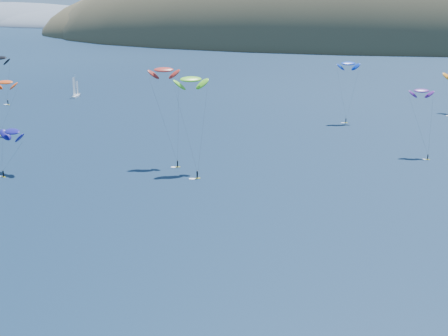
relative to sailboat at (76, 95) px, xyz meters
name	(u,v)px	position (x,y,z in m)	size (l,w,h in m)	color
island	(374,51)	(133.13, 355.80, -11.63)	(730.00, 300.00, 210.00)	#3D3526
headland	(16,24)	(-351.53, 543.52, -4.26)	(460.00, 250.00, 60.00)	slate
sailboat	(76,95)	(0.00, 0.00, 0.00)	(8.34, 7.20, 10.31)	white
kitesurfer_1	(5,82)	(9.87, -71.02, 16.38)	(8.41, 7.10, 19.56)	yellow
kitesurfer_3	(191,79)	(81.79, -97.40, 23.37)	(10.08, 15.07, 26.88)	yellow
kitesurfer_4	(348,64)	(120.80, -25.01, 20.23)	(9.08, 7.74, 23.48)	yellow
kitesurfer_6	(421,91)	(143.42, -67.73, 17.83)	(7.14, 9.52, 20.69)	yellow
kitesurfer_9	(164,70)	(72.69, -92.61, 25.03)	(10.60, 9.68, 28.32)	yellow
kitesurfer_10	(12,132)	(35.84, -111.34, 9.92)	(9.54, 10.26, 13.25)	yellow
kitesurfer_12	(0,58)	(-23.03, -20.64, 18.26)	(10.28, 7.04, 21.88)	yellow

